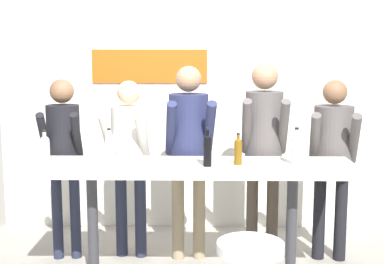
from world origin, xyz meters
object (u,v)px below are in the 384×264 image
at_px(wine_bottle_0, 45,150).
at_px(wine_bottle_1, 207,149).
at_px(person_far_left, 64,147).
at_px(wine_bottle_4, 238,150).
at_px(wine_bottle_2, 109,145).
at_px(wine_bottle_3, 296,148).
at_px(tasting_table, 192,180).
at_px(person_center_right, 333,150).
at_px(person_center, 264,138).
at_px(person_left, 130,149).
at_px(person_center_left, 189,141).

bearing_deg(wine_bottle_0, wine_bottle_1, 2.04).
height_order(person_far_left, wine_bottle_4, person_far_left).
bearing_deg(wine_bottle_4, wine_bottle_0, -175.81).
height_order(wine_bottle_2, wine_bottle_3, wine_bottle_3).
height_order(wine_bottle_0, wine_bottle_3, wine_bottle_3).
height_order(tasting_table, wine_bottle_3, wine_bottle_3).
height_order(wine_bottle_0, wine_bottle_2, wine_bottle_0).
xyz_separation_m(person_center_right, wine_bottle_1, (-1.16, -0.65, 0.13)).
distance_m(person_center, wine_bottle_4, 0.64).
bearing_deg(wine_bottle_3, person_center, 108.88).
height_order(wine_bottle_2, wine_bottle_4, wine_bottle_2).
bearing_deg(wine_bottle_2, tasting_table, -12.39).
distance_m(tasting_table, person_center_right, 1.42).
distance_m(person_center, wine_bottle_1, 0.83).
bearing_deg(person_far_left, tasting_table, -30.21).
relative_size(person_center_right, wine_bottle_1, 5.43).
bearing_deg(person_far_left, person_center_right, -5.26).
bearing_deg(wine_bottle_2, wine_bottle_1, -16.36).
relative_size(person_left, person_center, 0.91).
xyz_separation_m(tasting_table, wine_bottle_0, (-1.17, -0.14, 0.28)).
height_order(person_far_left, person_left, person_far_left).
height_order(wine_bottle_1, wine_bottle_2, wine_bottle_1).
distance_m(person_center_left, wine_bottle_3, 1.07).
bearing_deg(wine_bottle_4, wine_bottle_2, 170.70).
bearing_deg(wine_bottle_0, person_center_right, 15.87).
height_order(person_left, wine_bottle_3, person_left).
relative_size(person_far_left, wine_bottle_3, 5.55).
distance_m(wine_bottle_0, wine_bottle_1, 1.30).
bearing_deg(person_center, wine_bottle_3, -67.55).
distance_m(wine_bottle_0, wine_bottle_3, 2.03).
bearing_deg(person_far_left, person_center_left, -4.83).
relative_size(tasting_table, person_center_right, 1.58).
relative_size(person_left, person_center_left, 0.92).
bearing_deg(wine_bottle_4, tasting_table, 176.61).
relative_size(tasting_table, wine_bottle_1, 8.57).
relative_size(person_left, wine_bottle_1, 5.39).
xyz_separation_m(wine_bottle_0, wine_bottle_2, (0.47, 0.29, -0.01)).
distance_m(person_center, wine_bottle_3, 0.61).
bearing_deg(wine_bottle_3, wine_bottle_2, 173.58).
bearing_deg(person_center_right, person_far_left, -169.96).
bearing_deg(person_center, wine_bottle_4, -111.85).
distance_m(person_far_left, wine_bottle_3, 2.13).
bearing_deg(person_far_left, wine_bottle_3, -21.12).
bearing_deg(person_center_left, person_left, 168.79).
bearing_deg(wine_bottle_0, person_left, 52.41).
bearing_deg(wine_bottle_0, person_far_left, 92.48).
bearing_deg(person_center_right, wine_bottle_2, -158.69).
bearing_deg(person_center, person_center_left, -177.17).
bearing_deg(wine_bottle_2, wine_bottle_4, -9.30).
height_order(wine_bottle_1, wine_bottle_3, wine_bottle_1).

